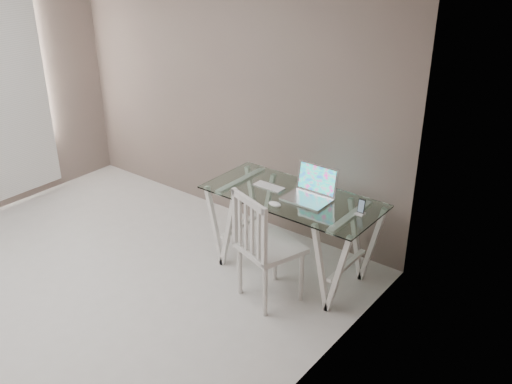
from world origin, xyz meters
TOP-DOWN VIEW (x-y plane):
  - room at (-0.06, 0.02)m, footprint 4.50×4.52m
  - desk at (1.20, 1.65)m, footprint 1.50×0.70m
  - chair at (1.25, 1.16)m, footprint 0.55×0.55m
  - laptop at (1.34, 1.71)m, footprint 0.37×0.31m
  - keyboard at (0.94, 1.67)m, footprint 0.29×0.12m
  - mouse at (1.19, 1.40)m, footprint 0.11×0.07m
  - phone_dock at (1.80, 1.70)m, footprint 0.07×0.07m

SIDE VIEW (x-z plane):
  - desk at x=1.20m, z-range 0.01..0.76m
  - chair at x=1.25m, z-range 0.05..1.02m
  - keyboard at x=0.94m, z-range 0.75..0.75m
  - mouse at x=1.19m, z-range 0.75..0.78m
  - phone_dock at x=1.80m, z-range 0.72..0.84m
  - laptop at x=1.34m, z-range 0.68..0.94m
  - room at x=-0.06m, z-range 0.36..3.07m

